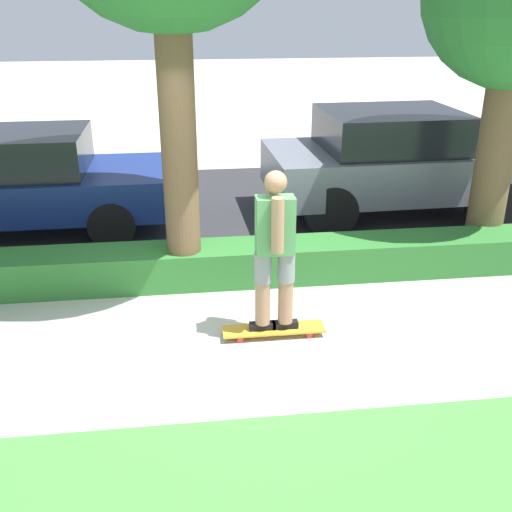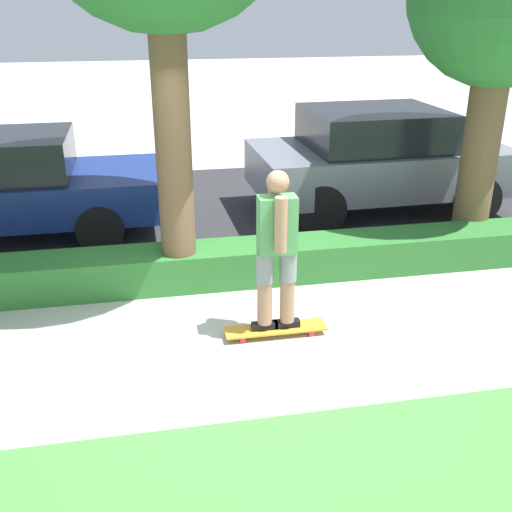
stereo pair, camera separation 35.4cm
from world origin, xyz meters
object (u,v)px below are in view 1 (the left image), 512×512
at_px(skateboard, 274,329).
at_px(skater_person, 275,249).
at_px(parked_car_middle, 393,160).
at_px(parked_car_front, 13,181).

xyz_separation_m(skateboard, skater_person, (-0.00, 0.00, 0.88)).
distance_m(skateboard, parked_car_middle, 4.29).
height_order(skateboard, skater_person, skater_person).
relative_size(skateboard, skater_person, 0.63).
distance_m(skater_person, parked_car_middle, 4.22).
relative_size(skateboard, parked_car_front, 0.23).
height_order(skateboard, parked_car_middle, parked_car_middle).
relative_size(skater_person, parked_car_middle, 0.41).
xyz_separation_m(skateboard, parked_car_middle, (2.38, 3.49, 0.77)).
bearing_deg(skateboard, parked_car_middle, 55.77).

